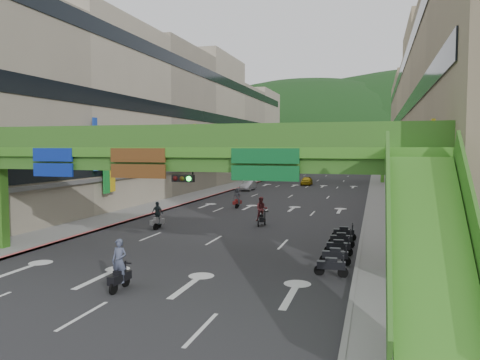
{
  "coord_description": "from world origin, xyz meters",
  "views": [
    {
      "loc": [
        9.91,
        -16.02,
        6.01
      ],
      "look_at": [
        0.0,
        18.0,
        3.5
      ],
      "focal_mm": 35.0,
      "sensor_mm": 36.0,
      "label": 1
    }
  ],
  "objects": [
    {
      "name": "scooter_rider_near",
      "position": [
        -0.3,
        1.0,
        1.04
      ],
      "size": [
        0.7,
        1.6,
        2.19
      ],
      "color": "black",
      "rests_on": "ground"
    },
    {
      "name": "sidewalk_left",
      "position": [
        -11.0,
        50.0,
        0.07
      ],
      "size": [
        4.0,
        140.0,
        0.15
      ],
      "primitive_type": "cube",
      "color": "gray",
      "rests_on": "ground"
    },
    {
      "name": "curb_right",
      "position": [
        9.1,
        50.0,
        0.09
      ],
      "size": [
        0.2,
        140.0,
        0.18
      ],
      "primitive_type": "cube",
      "color": "gray",
      "rests_on": "ground"
    },
    {
      "name": "building_row_right",
      "position": [
        18.93,
        50.0,
        9.46
      ],
      "size": [
        12.8,
        95.0,
        19.0
      ],
      "color": "gray",
      "rests_on": "ground"
    },
    {
      "name": "scooter_rider_left",
      "position": [
        -5.38,
        14.83,
        1.01
      ],
      "size": [
        1.05,
        1.58,
        2.03
      ],
      "color": "#9998A0",
      "rests_on": "ground"
    },
    {
      "name": "bunting_string",
      "position": [
        0.0,
        30.0,
        5.96
      ],
      "size": [
        26.0,
        0.36,
        0.47
      ],
      "color": "black",
      "rests_on": "ground"
    },
    {
      "name": "hill_left",
      "position": [
        -15.0,
        160.0,
        0.0
      ],
      "size": [
        168.0,
        140.0,
        112.0
      ],
      "primitive_type": "ellipsoid",
      "color": "#1C4419",
      "rests_on": "ground"
    },
    {
      "name": "pedestrian_red",
      "position": [
        11.55,
        8.0,
        0.75
      ],
      "size": [
        0.82,
        0.69,
        1.49
      ],
      "primitive_type": "imported",
      "rotation": [
        0.0,
        0.0,
        -0.18
      ],
      "color": "#A6151E",
      "rests_on": "ground"
    },
    {
      "name": "overpass_far",
      "position": [
        0.0,
        65.0,
        5.4
      ],
      "size": [
        28.0,
        2.2,
        7.1
      ],
      "color": "#4C9E2D",
      "rests_on": "ground"
    },
    {
      "name": "pedestrian_blue",
      "position": [
        12.2,
        36.72,
        0.76
      ],
      "size": [
        0.8,
        0.62,
        1.53
      ],
      "primitive_type": "imported",
      "rotation": [
        0.0,
        0.0,
        3.39
      ],
      "color": "#394561",
      "rests_on": "ground"
    },
    {
      "name": "overpass_near",
      "position": [
        0.93,
        5.38,
        5.21
      ],
      "size": [
        28.0,
        12.27,
        7.1
      ],
      "color": "#4C9E2D",
      "rests_on": "ground"
    },
    {
      "name": "hill_right",
      "position": [
        25.0,
        180.0,
        0.0
      ],
      "size": [
        208.0,
        176.0,
        128.0
      ],
      "primitive_type": "ellipsoid",
      "color": "#1C4419",
      "rests_on": "ground"
    },
    {
      "name": "parked_scooter_row",
      "position": [
        8.01,
        10.0,
        0.52
      ],
      "size": [
        1.6,
        9.35,
        1.08
      ],
      "color": "black",
      "rests_on": "ground"
    },
    {
      "name": "scooter_rider_mid",
      "position": [
        1.61,
        18.35,
        1.16
      ],
      "size": [
        1.05,
        1.58,
        2.22
      ],
      "color": "black",
      "rests_on": "ground"
    },
    {
      "name": "curb_left",
      "position": [
        -9.1,
        50.0,
        0.09
      ],
      "size": [
        0.2,
        140.0,
        0.18
      ],
      "primitive_type": "cube",
      "color": "#CC5959",
      "rests_on": "ground"
    },
    {
      "name": "scooter_rider_far",
      "position": [
        -3.17,
        27.9,
        0.99
      ],
      "size": [
        0.88,
        1.59,
        1.98
      ],
      "color": "maroon",
      "rests_on": "ground"
    },
    {
      "name": "road_slab",
      "position": [
        0.0,
        50.0,
        0.01
      ],
      "size": [
        18.0,
        140.0,
        0.02
      ],
      "primitive_type": "cube",
      "color": "#28282B",
      "rests_on": "ground"
    },
    {
      "name": "building_row_left",
      "position": [
        -18.93,
        50.0,
        9.46
      ],
      "size": [
        12.8,
        95.0,
        19.0
      ],
      "color": "#9E937F",
      "rests_on": "ground"
    },
    {
      "name": "car_yellow",
      "position": [
        -0.5,
        57.2,
        0.67
      ],
      "size": [
        1.6,
        3.95,
        1.34
      ],
      "primitive_type": "imported",
      "rotation": [
        0.0,
        0.0,
        0.0
      ],
      "color": "#B99716",
      "rests_on": "ground"
    },
    {
      "name": "ground",
      "position": [
        0.0,
        0.0,
        0.0
      ],
      "size": [
        320.0,
        320.0,
        0.0
      ],
      "primitive_type": "plane",
      "color": "black",
      "rests_on": "ground"
    },
    {
      "name": "sidewalk_right",
      "position": [
        11.0,
        50.0,
        0.07
      ],
      "size": [
        4.0,
        140.0,
        0.15
      ],
      "primitive_type": "cube",
      "color": "gray",
      "rests_on": "ground"
    },
    {
      "name": "car_silver",
      "position": [
        -7.0,
        46.1,
        0.65
      ],
      "size": [
        1.47,
        4.0,
        1.31
      ],
      "primitive_type": "imported",
      "rotation": [
        0.0,
        0.0,
        -0.02
      ],
      "color": "silver",
      "rests_on": "ground"
    },
    {
      "name": "pedestrian_dark",
      "position": [
        12.14,
        19.97,
        0.82
      ],
      "size": [
        0.97,
        0.44,
        1.64
      ],
      "primitive_type": "imported",
      "rotation": [
        0.0,
        0.0,
        0.04
      ],
      "color": "black",
      "rests_on": "ground"
    }
  ]
}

